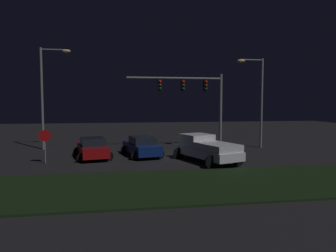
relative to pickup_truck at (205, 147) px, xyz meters
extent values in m
plane|color=black|center=(-3.20, 2.76, -1.00)|extent=(80.00, 80.00, 0.00)
cube|color=black|center=(-3.20, -5.96, -0.95)|extent=(22.34, 6.33, 0.10)
cube|color=silver|center=(0.06, -0.16, -0.32)|extent=(3.68, 5.76, 0.55)
cube|color=silver|center=(-0.34, 0.96, 0.38)|extent=(2.37, 2.40, 0.85)
cube|color=black|center=(-0.34, 0.96, 0.50)|extent=(2.16, 2.02, 0.51)
cube|color=silver|center=(0.42, -1.18, 0.18)|extent=(2.81, 3.49, 0.45)
cylinder|color=black|center=(-1.56, 1.33, -0.60)|extent=(0.80, 0.22, 0.80)
cylinder|color=black|center=(0.38, 2.01, -0.60)|extent=(0.80, 0.22, 0.80)
cylinder|color=black|center=(-0.27, -2.34, -0.60)|extent=(0.80, 0.22, 0.80)
cylinder|color=black|center=(1.67, -1.66, -0.60)|extent=(0.80, 0.22, 0.80)
cube|color=navy|center=(-4.11, 2.95, -0.39)|extent=(2.73, 4.69, 0.70)
cube|color=black|center=(-4.06, 2.71, 0.24)|extent=(2.00, 2.30, 0.55)
cylinder|color=black|center=(-5.34, 4.21, -0.68)|extent=(0.64, 0.22, 0.64)
cylinder|color=black|center=(-3.55, 4.61, -0.68)|extent=(0.64, 0.22, 0.64)
cylinder|color=black|center=(-4.68, 1.29, -0.68)|extent=(0.64, 0.22, 0.64)
cylinder|color=black|center=(-2.89, 1.69, -0.68)|extent=(0.64, 0.22, 0.64)
cube|color=maroon|center=(-7.71, 2.67, -0.39)|extent=(2.64, 4.67, 0.70)
cube|color=black|center=(-7.66, 2.43, 0.24)|extent=(1.97, 2.28, 0.55)
cylinder|color=black|center=(-8.91, 3.96, -0.68)|extent=(0.64, 0.22, 0.64)
cylinder|color=black|center=(-7.11, 4.32, -0.68)|extent=(0.64, 0.22, 0.64)
cylinder|color=black|center=(-8.31, 1.02, -0.68)|extent=(0.64, 0.22, 0.64)
cylinder|color=black|center=(-6.51, 1.39, -0.68)|extent=(0.64, 0.22, 0.64)
cylinder|color=slate|center=(3.11, 6.09, 2.25)|extent=(0.24, 0.24, 6.50)
cylinder|color=slate|center=(-0.99, 6.09, 5.10)|extent=(8.20, 0.18, 0.18)
cube|color=black|center=(1.71, 6.09, 4.50)|extent=(0.32, 0.44, 0.95)
sphere|color=red|center=(1.71, 5.86, 4.80)|extent=(0.22, 0.22, 0.22)
sphere|color=#59380A|center=(1.71, 5.86, 4.50)|extent=(0.22, 0.22, 0.22)
sphere|color=#0C4719|center=(1.71, 5.86, 4.20)|extent=(0.22, 0.22, 0.22)
cube|color=black|center=(-0.29, 6.09, 4.50)|extent=(0.32, 0.44, 0.95)
sphere|color=red|center=(-0.29, 5.86, 4.80)|extent=(0.22, 0.22, 0.22)
sphere|color=#59380A|center=(-0.29, 5.86, 4.50)|extent=(0.22, 0.22, 0.22)
sphere|color=#0C4719|center=(-0.29, 5.86, 4.20)|extent=(0.22, 0.22, 0.22)
cube|color=black|center=(-2.29, 6.09, 4.50)|extent=(0.32, 0.44, 0.95)
sphere|color=red|center=(-2.29, 5.86, 4.80)|extent=(0.22, 0.22, 0.22)
sphere|color=#59380A|center=(-2.29, 5.86, 4.50)|extent=(0.22, 0.22, 0.22)
sphere|color=#0C4719|center=(-2.29, 5.86, 4.20)|extent=(0.22, 0.22, 0.22)
cylinder|color=slate|center=(-12.17, 7.64, 3.32)|extent=(0.20, 0.20, 8.63)
cylinder|color=slate|center=(-11.12, 7.64, 7.48)|extent=(2.09, 0.12, 0.12)
ellipsoid|color=#F9CC72|center=(-10.08, 7.64, 7.38)|extent=(0.70, 0.44, 0.30)
cylinder|color=slate|center=(6.81, 5.82, 2.95)|extent=(0.20, 0.20, 7.90)
cylinder|color=slate|center=(5.82, 5.82, 6.75)|extent=(1.98, 0.12, 0.12)
ellipsoid|color=#F9CC72|center=(4.83, 5.82, 6.65)|extent=(0.70, 0.44, 0.30)
cylinder|color=slate|center=(-10.62, 1.05, 0.10)|extent=(0.07, 0.07, 2.20)
cylinder|color=#B20C0F|center=(-10.62, 1.02, 0.85)|extent=(0.76, 0.03, 0.76)
camera|label=1|loc=(-5.96, -20.73, 3.04)|focal=33.93mm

